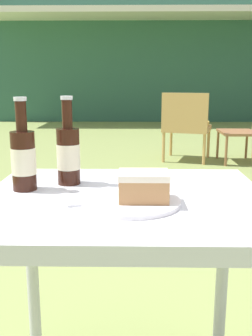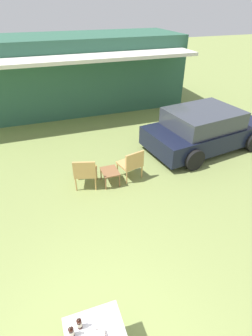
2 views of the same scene
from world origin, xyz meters
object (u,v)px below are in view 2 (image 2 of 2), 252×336
Objects in this scene: parked_car at (204,129)px; cola_bottle_near at (79,323)px; garden_side_table at (110,172)px; patio_table at (95,336)px; wicker_chair_cushioned at (85,171)px; cake_on_plate at (99,336)px; cola_bottle_far at (71,332)px; wicker_chair_plain at (131,163)px.

cola_bottle_near is at bearing -144.67° from parked_car.
patio_table is at bearing -108.72° from garden_side_table.
wicker_chair_cushioned is 3.86m from cola_bottle_near.
cola_bottle_far is (-0.30, 0.12, 0.06)m from cake_on_plate.
parked_car is 6.68m from patio_table.
wicker_chair_plain is 3.44× the size of cola_bottle_near.
cola_bottle_near is at bearing 143.27° from patio_table.
wicker_chair_cushioned reaches higher than patio_table.
patio_table is at bearing -142.97° from parked_car.
garden_side_table is at bearing -169.29° from wicker_chair_cushioned.
cola_bottle_near reaches higher than wicker_chair_cushioned.
wicker_chair_cushioned is 1.00× the size of wicker_chair_plain.
cola_bottle_near is (-0.84, -3.75, 0.32)m from wicker_chair_cushioned.
parked_car reaches higher than cake_on_plate.
garden_side_table is 4.03m from patio_table.
wicker_chair_cushioned is 3.93m from patio_table.
wicker_chair_cushioned is (-4.02, -0.88, -0.15)m from parked_car.
wicker_chair_plain is 1.61× the size of garden_side_table.
garden_side_table is at bearing 71.28° from patio_table.
cake_on_plate is 0.33m from cola_bottle_far.
garden_side_table is (-3.40, -0.95, -0.28)m from parked_car.
cola_bottle_far is (-2.17, -3.79, 0.32)m from wicker_chair_plain.
wicker_chair_plain is 4.38m from cola_bottle_far.
patio_table is 0.13m from cake_on_plate.
wicker_chair_plain is at bearing 3.93° from garden_side_table.
patio_table is (-0.68, -3.87, 0.15)m from wicker_chair_cushioned.
wicker_chair_cushioned and wicker_chair_plain have the same top height.
parked_car is at bearing 43.46° from cola_bottle_far.
cake_on_plate is (-1.87, -3.91, 0.26)m from wicker_chair_plain.
cola_bottle_near is at bearing 46.82° from wicker_chair_plain.
wicker_chair_cushioned is at bearing 80.11° from patio_table.
wicker_chair_cushioned is 3.44× the size of cola_bottle_near.
cola_bottle_near is (-0.16, 0.12, 0.18)m from patio_table.
wicker_chair_cushioned is 1.22m from wicker_chair_plain.
wicker_chair_cushioned is 3.44× the size of cola_bottle_far.
cola_bottle_near reaches higher than wicker_chair_plain.
parked_car is 6.84m from cola_bottle_far.
cola_bottle_near is at bearing 30.60° from cola_bottle_far.
parked_car reaches higher than garden_side_table.
garden_side_table is (-0.61, -0.04, -0.14)m from wicker_chair_plain.
wicker_chair_cushioned is 3.58× the size of cake_on_plate.
garden_side_table is at bearing -10.36° from wicker_chair_plain.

